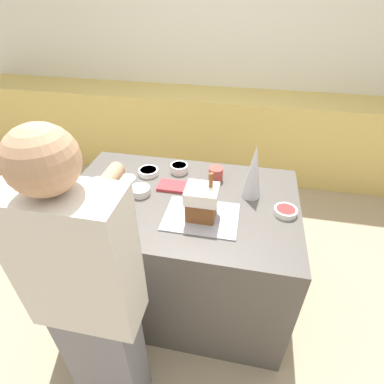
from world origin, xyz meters
The scene contains 16 objects.
ground_plane centered at (0.00, 0.00, 0.00)m, with size 12.00×12.00×0.00m, color tan.
wall_back centered at (0.00, 2.25, 1.30)m, with size 8.00×0.05×2.60m.
back_cabinet_block centered at (0.00, 1.93, 0.46)m, with size 6.00×0.60×0.93m.
kitchen_island centered at (0.00, 0.00, 0.45)m, with size 1.44×0.94×0.89m.
baking_tray centered at (0.16, -0.15, 0.90)m, with size 0.41×0.31×0.01m.
gingerbread_house centered at (0.16, -0.15, 1.00)m, with size 0.17×0.16×0.27m.
decorative_tree centered at (0.43, 0.12, 1.07)m, with size 0.12×0.12×0.35m.
candy_bowl_near_tray_left centered at (-0.07, 0.30, 0.92)m, with size 0.12×0.12×0.05m.
candy_bowl_near_tray_right centered at (-0.27, 0.23, 0.91)m, with size 0.14×0.14×0.04m.
candy_bowl_far_left centered at (-0.24, 0.00, 0.92)m, with size 0.12×0.12×0.05m.
candy_bowl_front_corner centered at (-0.37, 0.10, 0.92)m, with size 0.11×0.11×0.04m.
candy_bowl_beside_tree centered at (0.63, -0.02, 0.91)m, with size 0.13×0.13×0.04m.
candy_bowl_center_rear centered at (-0.53, 0.02, 0.92)m, with size 0.13×0.13×0.04m.
cookbook centered at (-0.05, 0.11, 0.90)m, with size 0.21×0.12×0.02m.
mug centered at (0.19, 0.26, 0.94)m, with size 0.09×0.09×0.09m.
person centered at (-0.20, -0.76, 0.86)m, with size 0.44×0.55×1.67m.
Camera 1 is at (0.36, -1.41, 1.99)m, focal length 28.00 mm.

